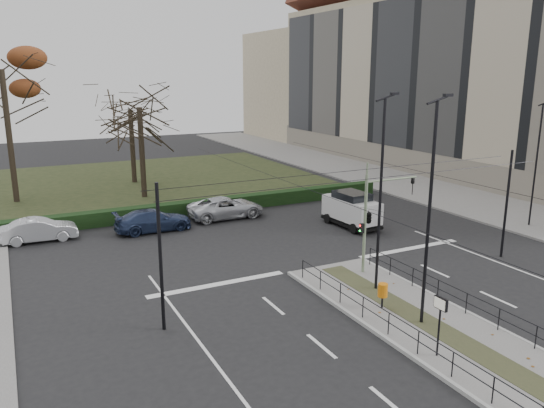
{
  "coord_description": "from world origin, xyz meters",
  "views": [
    {
      "loc": [
        -14.49,
        -17.25,
        9.93
      ],
      "look_at": [
        -1.55,
        8.33,
        2.88
      ],
      "focal_mm": 35.0,
      "sensor_mm": 36.0,
      "label": 1
    }
  ],
  "objects": [
    {
      "name": "median_island",
      "position": [
        0.0,
        -2.5,
        0.07
      ],
      "size": [
        4.4,
        15.0,
        0.14
      ],
      "primitive_type": "cube",
      "color": "#63615E",
      "rests_on": "ground"
    },
    {
      "name": "white_van",
      "position": [
        5.62,
        10.81,
        1.23
      ],
      "size": [
        2.21,
        4.46,
        2.35
      ],
      "color": "silver",
      "rests_on": "ground"
    },
    {
      "name": "parked_car_third",
      "position": [
        -6.45,
        15.73,
        0.71
      ],
      "size": [
        4.94,
        2.06,
        1.43
      ],
      "primitive_type": "imported",
      "rotation": [
        0.0,
        0.0,
        1.58
      ],
      "color": "navy",
      "rests_on": "ground"
    },
    {
      "name": "bare_tree_center",
      "position": [
        -4.03,
        31.99,
        6.28
      ],
      "size": [
        7.14,
        7.14,
        8.87
      ],
      "color": "black",
      "rests_on": "park"
    },
    {
      "name": "traffic_light",
      "position": [
        1.39,
        3.31,
        3.07
      ],
      "size": [
        3.43,
        1.96,
        5.04
      ],
      "color": "gray",
      "rests_on": "median_island"
    },
    {
      "name": "catenary",
      "position": [
        0.0,
        1.62,
        3.42
      ],
      "size": [
        20.0,
        34.0,
        6.0
      ],
      "color": "black",
      "rests_on": "ground"
    },
    {
      "name": "streetlamp_sidewalk",
      "position": [
        16.2,
        5.35,
        4.29
      ],
      "size": [
        0.68,
        0.14,
        8.17
      ],
      "color": "black",
      "rests_on": "sidewalk_east"
    },
    {
      "name": "ground",
      "position": [
        0.0,
        0.0,
        0.0
      ],
      "size": [
        140.0,
        140.0,
        0.0
      ],
      "primitive_type": "plane",
      "color": "black",
      "rests_on": "ground"
    },
    {
      "name": "parked_car_fourth",
      "position": [
        -1.0,
        16.64,
        0.75
      ],
      "size": [
        5.39,
        2.51,
        1.5
      ],
      "primitive_type": "imported",
      "rotation": [
        0.0,
        0.0,
        1.57
      ],
      "color": "#B8BAC1",
      "rests_on": "ground"
    },
    {
      "name": "median_railing",
      "position": [
        0.0,
        -2.6,
        0.98
      ],
      "size": [
        4.14,
        13.24,
        0.92
      ],
      "color": "black",
      "rests_on": "median_island"
    },
    {
      "name": "sidewalk_east",
      "position": [
        18.0,
        22.0,
        0.07
      ],
      "size": [
        8.0,
        90.0,
        0.14
      ],
      "primitive_type": "cube",
      "color": "#63615E",
      "rests_on": "ground"
    },
    {
      "name": "streetlamp_median_near",
      "position": [
        -0.16,
        -2.39,
        4.76
      ],
      "size": [
        0.76,
        0.16,
        9.09
      ],
      "color": "black",
      "rests_on": "median_island"
    },
    {
      "name": "rust_tree",
      "position": [
        -14.14,
        28.37,
        10.28
      ],
      "size": [
        9.54,
        9.54,
        13.4
      ],
      "color": "black",
      "rests_on": "park"
    },
    {
      "name": "hedge",
      "position": [
        -6.0,
        18.6,
        0.5
      ],
      "size": [
        38.0,
        1.0,
        1.0
      ],
      "primitive_type": "cube",
      "color": "black",
      "rests_on": "ground"
    },
    {
      "name": "bare_tree_near",
      "position": [
        -4.66,
        25.54,
        6.84
      ],
      "size": [
        7.07,
        7.07,
        9.66
      ],
      "color": "black",
      "rests_on": "park"
    },
    {
      "name": "streetlamp_median_far",
      "position": [
        0.34,
        1.25,
        4.73
      ],
      "size": [
        0.75,
        0.15,
        9.02
      ],
      "color": "black",
      "rests_on": "median_island"
    },
    {
      "name": "info_panel",
      "position": [
        -1.51,
        -4.64,
        1.89
      ],
      "size": [
        0.13,
        0.58,
        2.23
      ],
      "color": "black",
      "rests_on": "median_island"
    },
    {
      "name": "park",
      "position": [
        -6.0,
        32.0,
        0.05
      ],
      "size": [
        38.0,
        26.0,
        0.1
      ],
      "primitive_type": "cube",
      "color": "#242E17",
      "rests_on": "ground"
    },
    {
      "name": "apartment_block",
      "position": [
        27.97,
        23.97,
        10.39
      ],
      "size": [
        13.09,
        52.1,
        21.64
      ],
      "color": "tan",
      "rests_on": "ground"
    },
    {
      "name": "litter_bin",
      "position": [
        -0.72,
        -0.54,
        0.92
      ],
      "size": [
        0.42,
        0.42,
        1.09
      ],
      "color": "black",
      "rests_on": "median_island"
    },
    {
      "name": "parked_car_second",
      "position": [
        -13.18,
        16.7,
        0.72
      ],
      "size": [
        4.4,
        1.65,
        1.44
      ],
      "primitive_type": "imported",
      "rotation": [
        0.0,
        0.0,
        1.54
      ],
      "color": "#B8BAC1",
      "rests_on": "ground"
    }
  ]
}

